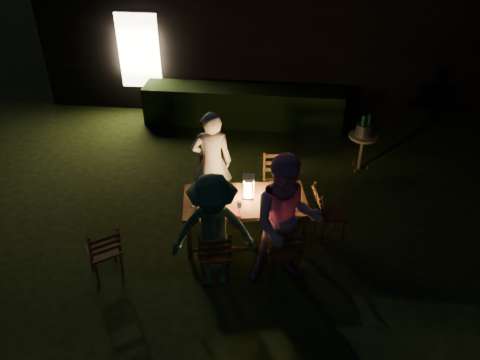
# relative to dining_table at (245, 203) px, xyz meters

# --- Properties ---
(garden_envelope) EXTENTS (40.00, 40.00, 3.20)m
(garden_envelope) POSITION_rel_dining_table_xyz_m (0.02, 6.23, 0.93)
(garden_envelope) COLOR black
(garden_envelope) RESTS_ON ground
(dining_table) EXTENTS (1.84, 1.15, 0.72)m
(dining_table) POSITION_rel_dining_table_xyz_m (0.00, 0.00, 0.00)
(dining_table) COLOR #4E321A
(dining_table) RESTS_ON ground
(chair_near_left) EXTENTS (0.51, 0.54, 0.94)m
(chair_near_left) POSITION_rel_dining_table_xyz_m (-0.30, -0.84, -0.36)
(chair_near_left) COLOR #4E321A
(chair_near_left) RESTS_ON ground
(chair_near_right) EXTENTS (0.52, 0.54, 0.96)m
(chair_near_right) POSITION_rel_dining_table_xyz_m (0.58, -0.68, -0.35)
(chair_near_right) COLOR #4E321A
(chair_near_right) RESTS_ON ground
(chair_far_left) EXTENTS (0.47, 0.49, 0.92)m
(chair_far_left) POSITION_rel_dining_table_xyz_m (-0.58, 0.68, -0.37)
(chair_far_left) COLOR #4E321A
(chair_far_left) RESTS_ON ground
(chair_far_right) EXTENTS (0.47, 0.50, 0.92)m
(chair_far_right) POSITION_rel_dining_table_xyz_m (0.40, 0.86, -0.37)
(chair_far_right) COLOR #4E321A
(chair_far_right) RESTS_ON ground
(chair_end) EXTENTS (0.51, 0.49, 0.89)m
(chair_end) POSITION_rel_dining_table_xyz_m (1.21, 0.22, -0.37)
(chair_end) COLOR #4E321A
(chair_end) RESTS_ON ground
(chair_spare) EXTENTS (0.58, 0.58, 0.90)m
(chair_spare) POSITION_rel_dining_table_xyz_m (-1.75, -0.95, -0.37)
(chair_spare) COLOR #4E321A
(chair_spare) RESTS_ON ground
(person_house_side) EXTENTS (0.68, 0.51, 1.68)m
(person_house_side) POSITION_rel_dining_table_xyz_m (-0.59, 0.73, 0.20)
(person_house_side) COLOR white
(person_house_side) RESTS_ON ground
(person_opp_right) EXTENTS (1.02, 0.86, 1.86)m
(person_opp_right) POSITION_rel_dining_table_xyz_m (0.59, -0.73, 0.29)
(person_opp_right) COLOR #DA95BD
(person_opp_right) RESTS_ON ground
(person_opp_left) EXTENTS (1.15, 0.79, 1.64)m
(person_opp_left) POSITION_rel_dining_table_xyz_m (-0.30, -0.89, 0.17)
(person_opp_left) COLOR #346845
(person_opp_left) RESTS_ON ground
(lantern) EXTENTS (0.16, 0.16, 0.35)m
(lantern) POSITION_rel_dining_table_xyz_m (0.04, 0.06, 0.23)
(lantern) COLOR white
(lantern) RESTS_ON dining_table
(plate_far_left) EXTENTS (0.25, 0.25, 0.01)m
(plate_far_left) POSITION_rel_dining_table_xyz_m (-0.58, 0.12, 0.08)
(plate_far_left) COLOR white
(plate_far_left) RESTS_ON dining_table
(plate_near_left) EXTENTS (0.25, 0.25, 0.01)m
(plate_near_left) POSITION_rel_dining_table_xyz_m (-0.50, -0.32, 0.08)
(plate_near_left) COLOR white
(plate_near_left) RESTS_ON dining_table
(plate_far_right) EXTENTS (0.25, 0.25, 0.01)m
(plate_far_right) POSITION_rel_dining_table_xyz_m (0.40, 0.30, 0.08)
(plate_far_right) COLOR white
(plate_far_right) RESTS_ON dining_table
(plate_near_right) EXTENTS (0.25, 0.25, 0.01)m
(plate_near_right) POSITION_rel_dining_table_xyz_m (0.48, -0.14, 0.08)
(plate_near_right) COLOR white
(plate_near_right) RESTS_ON dining_table
(wineglass_a) EXTENTS (0.06, 0.06, 0.18)m
(wineglass_a) POSITION_rel_dining_table_xyz_m (-0.35, 0.22, 0.16)
(wineglass_a) COLOR #59070F
(wineglass_a) RESTS_ON dining_table
(wineglass_b) EXTENTS (0.06, 0.06, 0.18)m
(wineglass_b) POSITION_rel_dining_table_xyz_m (-0.69, -0.25, 0.16)
(wineglass_b) COLOR #59070F
(wineglass_b) RESTS_ON dining_table
(wineglass_c) EXTENTS (0.06, 0.06, 0.18)m
(wineglass_c) POSITION_rel_dining_table_xyz_m (0.35, -0.22, 0.16)
(wineglass_c) COLOR #59070F
(wineglass_c) RESTS_ON dining_table
(wineglass_d) EXTENTS (0.06, 0.06, 0.18)m
(wineglass_d) POSITION_rel_dining_table_xyz_m (0.58, 0.29, 0.16)
(wineglass_d) COLOR #59070F
(wineglass_d) RESTS_ON dining_table
(wineglass_e) EXTENTS (0.06, 0.06, 0.18)m
(wineglass_e) POSITION_rel_dining_table_xyz_m (-0.04, -0.31, 0.16)
(wineglass_e) COLOR silver
(wineglass_e) RESTS_ON dining_table
(bottle_table) EXTENTS (0.07, 0.07, 0.28)m
(bottle_table) POSITION_rel_dining_table_xyz_m (-0.25, -0.04, 0.21)
(bottle_table) COLOR #0F471E
(bottle_table) RESTS_ON dining_table
(napkin_left) EXTENTS (0.18, 0.14, 0.01)m
(napkin_left) POSITION_rel_dining_table_xyz_m (-0.09, -0.34, 0.08)
(napkin_left) COLOR red
(napkin_left) RESTS_ON dining_table
(napkin_right) EXTENTS (0.18, 0.14, 0.01)m
(napkin_right) POSITION_rel_dining_table_xyz_m (0.59, -0.20, 0.08)
(napkin_right) COLOR red
(napkin_right) RESTS_ON dining_table
(phone) EXTENTS (0.14, 0.07, 0.01)m
(phone) POSITION_rel_dining_table_xyz_m (-0.56, -0.41, 0.07)
(phone) COLOR black
(phone) RESTS_ON dining_table
(side_table) EXTENTS (0.51, 0.51, 0.69)m
(side_table) POSITION_rel_dining_table_xyz_m (1.86, 2.21, -0.04)
(side_table) COLOR brown
(side_table) RESTS_ON ground
(ice_bucket) EXTENTS (0.30, 0.30, 0.22)m
(ice_bucket) POSITION_rel_dining_table_xyz_m (1.86, 2.21, 0.15)
(ice_bucket) COLOR #A5A8AD
(ice_bucket) RESTS_ON side_table
(bottle_bucket_a) EXTENTS (0.07, 0.07, 0.32)m
(bottle_bucket_a) POSITION_rel_dining_table_xyz_m (1.81, 2.17, 0.20)
(bottle_bucket_a) COLOR #0F471E
(bottle_bucket_a) RESTS_ON side_table
(bottle_bucket_b) EXTENTS (0.07, 0.07, 0.32)m
(bottle_bucket_b) POSITION_rel_dining_table_xyz_m (1.91, 2.25, 0.20)
(bottle_bucket_b) COLOR #0F471E
(bottle_bucket_b) RESTS_ON side_table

